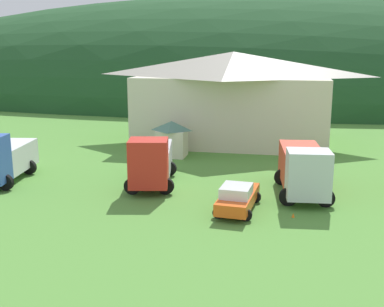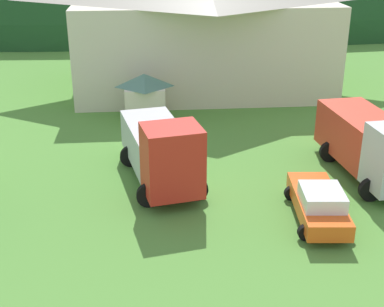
{
  "view_description": "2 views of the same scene",
  "coord_description": "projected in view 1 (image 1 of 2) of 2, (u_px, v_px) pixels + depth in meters",
  "views": [
    {
      "loc": [
        8.08,
        -29.84,
        9.51
      ],
      "look_at": [
        1.56,
        2.63,
        2.0
      ],
      "focal_mm": 44.44,
      "sensor_mm": 36.0,
      "label": 1
    },
    {
      "loc": [
        -1.57,
        -22.59,
        11.62
      ],
      "look_at": [
        0.57,
        1.99,
        1.07
      ],
      "focal_mm": 50.34,
      "sensor_mm": 36.0,
      "label": 2
    }
  ],
  "objects": [
    {
      "name": "play_shed_cream",
      "position": [
        172.0,
        138.0,
        41.58
      ],
      "size": [
        2.67,
        2.36,
        3.14
      ],
      "color": "beige",
      "rests_on": "ground"
    },
    {
      "name": "crane_truck_red",
      "position": [
        151.0,
        161.0,
        32.92
      ],
      "size": [
        4.13,
        7.8,
        3.66
      ],
      "rotation": [
        0.0,
        0.0,
        -1.38
      ],
      "color": "red",
      "rests_on": "ground"
    },
    {
      "name": "ground_plane",
      "position": [
        162.0,
        190.0,
        32.19
      ],
      "size": [
        200.0,
        200.0,
        0.0
      ],
      "primitive_type": "plane",
      "color": "#518C38"
    },
    {
      "name": "service_pickup_orange",
      "position": [
        238.0,
        197.0,
        27.92
      ],
      "size": [
        2.54,
        5.08,
        1.66
      ],
      "rotation": [
        0.0,
        0.0,
        -1.66
      ],
      "color": "#EE591A",
      "rests_on": "ground"
    },
    {
      "name": "traffic_cone_near_pickup",
      "position": [
        293.0,
        217.0,
        27.0
      ],
      "size": [
        0.36,
        0.36,
        0.52
      ],
      "primitive_type": "cone",
      "color": "orange",
      "rests_on": "ground"
    },
    {
      "name": "tow_truck_silver",
      "position": [
        303.0,
        168.0,
        30.76
      ],
      "size": [
        3.77,
        7.58,
        3.46
      ],
      "rotation": [
        0.0,
        0.0,
        -1.47
      ],
      "color": "silver",
      "rests_on": "ground"
    },
    {
      "name": "forested_hill_backdrop",
      "position": [
        244.0,
        97.0,
        90.36
      ],
      "size": [
        167.1,
        60.0,
        36.92
      ],
      "primitive_type": "ellipsoid",
      "color": "#1E4723",
      "rests_on": "ground"
    },
    {
      "name": "depot_building",
      "position": [
        233.0,
        96.0,
        47.53
      ],
      "size": [
        19.69,
        12.15,
        8.98
      ],
      "color": "beige",
      "rests_on": "ground"
    },
    {
      "name": "box_truck_blue",
      "position": [
        1.0,
        158.0,
        33.57
      ],
      "size": [
        3.79,
        7.07,
        3.73
      ],
      "rotation": [
        0.0,
        0.0,
        -1.42
      ],
      "color": "#3356AD",
      "rests_on": "ground"
    }
  ]
}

